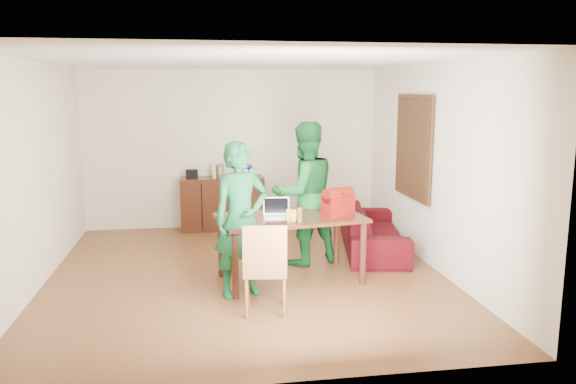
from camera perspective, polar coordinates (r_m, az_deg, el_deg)
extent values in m
cube|color=#4A2412|center=(7.35, -4.19, -8.79)|extent=(5.00, 5.50, 0.10)
cube|color=white|center=(6.96, -4.50, 13.58)|extent=(5.00, 5.50, 0.10)
cube|color=beige|center=(9.79, -5.67, 4.39)|extent=(5.00, 0.10, 2.70)
cube|color=beige|center=(4.28, -1.30, -3.20)|extent=(5.00, 0.10, 2.70)
cube|color=beige|center=(7.27, -24.80, 1.46)|extent=(0.10, 5.50, 2.70)
cube|color=beige|center=(7.65, 15.08, 2.44)|extent=(0.10, 5.50, 2.70)
cube|color=#3F2614|center=(8.23, 12.60, 4.48)|extent=(0.04, 1.28, 1.48)
cube|color=#4B2B16|center=(8.22, 12.41, 4.48)|extent=(0.01, 1.18, 1.36)
cube|color=black|center=(9.63, -6.67, -1.15)|extent=(1.40, 0.45, 0.90)
cube|color=black|center=(9.53, -9.74, 1.83)|extent=(0.20, 0.14, 0.14)
cube|color=#B3B3BD|center=(9.57, -4.04, 1.98)|extent=(0.24, 0.22, 0.14)
ellipsoid|color=#172698|center=(9.55, -4.04, 2.61)|extent=(0.14, 0.14, 0.07)
cube|color=black|center=(6.91, 0.26, -2.64)|extent=(1.89, 1.25, 0.04)
cylinder|color=black|center=(6.43, -5.38, -7.47)|extent=(0.08, 0.08, 0.78)
cylinder|color=black|center=(6.94, 7.63, -6.19)|extent=(0.08, 0.08, 0.78)
cylinder|color=black|center=(7.21, -6.83, -5.54)|extent=(0.08, 0.08, 0.78)
cylinder|color=black|center=(7.66, 4.96, -4.55)|extent=(0.08, 0.08, 0.78)
cube|color=brown|center=(6.02, -2.34, -7.95)|extent=(0.50, 0.49, 0.05)
cube|color=brown|center=(5.75, -2.37, -5.92)|extent=(0.45, 0.09, 0.52)
imported|color=#12532B|center=(6.42, -4.80, -2.81)|extent=(0.75, 0.61, 1.79)
imported|color=#135721|center=(7.60, 1.69, -0.16)|extent=(1.13, 1.00, 1.94)
cube|color=white|center=(6.83, -1.12, -2.56)|extent=(0.34, 0.25, 0.02)
cube|color=black|center=(6.80, -1.12, -1.59)|extent=(0.33, 0.10, 0.21)
cylinder|color=brown|center=(6.60, 1.19, -2.20)|extent=(0.08, 0.08, 0.20)
cube|color=maroon|center=(6.96, 5.10, -1.27)|extent=(0.43, 0.35, 0.27)
imported|color=#41080C|center=(8.43, 8.62, -3.84)|extent=(1.19, 2.21, 0.61)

